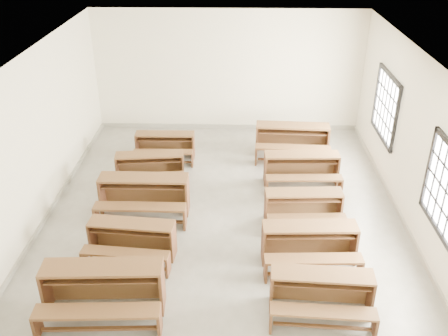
{
  "coord_description": "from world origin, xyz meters",
  "views": [
    {
      "loc": [
        0.23,
        -8.43,
        5.5
      ],
      "look_at": [
        0.0,
        0.0,
        1.0
      ],
      "focal_mm": 40.0,
      "sensor_mm": 36.0,
      "label": 1
    }
  ],
  "objects_px": {
    "desk_set_2": "(144,193)",
    "desk_set_9": "(292,138)",
    "desk_set_0": "(103,286)",
    "desk_set_4": "(165,144)",
    "desk_set_7": "(304,205)",
    "desk_set_5": "(321,291)",
    "desk_set_1": "(132,238)",
    "desk_set_3": "(150,166)",
    "desk_set_6": "(310,242)",
    "desk_set_8": "(302,167)"
  },
  "relations": [
    {
      "from": "desk_set_7",
      "to": "desk_set_9",
      "type": "distance_m",
      "value": 2.9
    },
    {
      "from": "desk_set_3",
      "to": "desk_set_8",
      "type": "distance_m",
      "value": 3.31
    },
    {
      "from": "desk_set_6",
      "to": "desk_set_7",
      "type": "height_order",
      "value": "desk_set_6"
    },
    {
      "from": "desk_set_3",
      "to": "desk_set_6",
      "type": "distance_m",
      "value": 4.16
    },
    {
      "from": "desk_set_1",
      "to": "desk_set_8",
      "type": "distance_m",
      "value": 4.14
    },
    {
      "from": "desk_set_8",
      "to": "desk_set_4",
      "type": "bearing_deg",
      "value": 157.29
    },
    {
      "from": "desk_set_1",
      "to": "desk_set_2",
      "type": "xyz_separation_m",
      "value": [
        -0.02,
        1.39,
        0.07
      ]
    },
    {
      "from": "desk_set_0",
      "to": "desk_set_4",
      "type": "bearing_deg",
      "value": 84.58
    },
    {
      "from": "desk_set_0",
      "to": "desk_set_4",
      "type": "distance_m",
      "value": 5.16
    },
    {
      "from": "desk_set_0",
      "to": "desk_set_4",
      "type": "xyz_separation_m",
      "value": [
        0.24,
        5.15,
        -0.1
      ]
    },
    {
      "from": "desk_set_1",
      "to": "desk_set_7",
      "type": "relative_size",
      "value": 1.03
    },
    {
      "from": "desk_set_5",
      "to": "desk_set_2",
      "type": "bearing_deg",
      "value": 142.83
    },
    {
      "from": "desk_set_7",
      "to": "desk_set_1",
      "type": "bearing_deg",
      "value": -162.7
    },
    {
      "from": "desk_set_1",
      "to": "desk_set_2",
      "type": "height_order",
      "value": "desk_set_2"
    },
    {
      "from": "desk_set_4",
      "to": "desk_set_9",
      "type": "xyz_separation_m",
      "value": [
        3.07,
        0.21,
        0.09
      ]
    },
    {
      "from": "desk_set_7",
      "to": "desk_set_2",
      "type": "bearing_deg",
      "value": 172.46
    },
    {
      "from": "desk_set_3",
      "to": "desk_set_4",
      "type": "bearing_deg",
      "value": 75.38
    },
    {
      "from": "desk_set_5",
      "to": "desk_set_6",
      "type": "distance_m",
      "value": 1.18
    },
    {
      "from": "desk_set_6",
      "to": "desk_set_8",
      "type": "relative_size",
      "value": 1.0
    },
    {
      "from": "desk_set_3",
      "to": "desk_set_4",
      "type": "distance_m",
      "value": 1.19
    },
    {
      "from": "desk_set_5",
      "to": "desk_set_7",
      "type": "xyz_separation_m",
      "value": [
        0.01,
        2.39,
        -0.01
      ]
    },
    {
      "from": "desk_set_3",
      "to": "desk_set_5",
      "type": "distance_m",
      "value": 5.03
    },
    {
      "from": "desk_set_2",
      "to": "desk_set_9",
      "type": "distance_m",
      "value": 4.12
    },
    {
      "from": "desk_set_5",
      "to": "desk_set_9",
      "type": "relative_size",
      "value": 0.87
    },
    {
      "from": "desk_set_7",
      "to": "desk_set_4",
      "type": "bearing_deg",
      "value": 135.51
    },
    {
      "from": "desk_set_3",
      "to": "desk_set_5",
      "type": "bearing_deg",
      "value": -57.0
    },
    {
      "from": "desk_set_1",
      "to": "desk_set_9",
      "type": "height_order",
      "value": "desk_set_9"
    },
    {
      "from": "desk_set_5",
      "to": "desk_set_0",
      "type": "bearing_deg",
      "value": -175.32
    },
    {
      "from": "desk_set_4",
      "to": "desk_set_6",
      "type": "height_order",
      "value": "desk_set_6"
    },
    {
      "from": "desk_set_2",
      "to": "desk_set_8",
      "type": "relative_size",
      "value": 1.07
    },
    {
      "from": "desk_set_5",
      "to": "desk_set_6",
      "type": "bearing_deg",
      "value": 94.77
    },
    {
      "from": "desk_set_1",
      "to": "desk_set_8",
      "type": "height_order",
      "value": "desk_set_8"
    },
    {
      "from": "desk_set_0",
      "to": "desk_set_3",
      "type": "bearing_deg",
      "value": 86.31
    },
    {
      "from": "desk_set_9",
      "to": "desk_set_3",
      "type": "bearing_deg",
      "value": -153.67
    },
    {
      "from": "desk_set_2",
      "to": "desk_set_5",
      "type": "bearing_deg",
      "value": -40.23
    },
    {
      "from": "desk_set_0",
      "to": "desk_set_2",
      "type": "bearing_deg",
      "value": 84.15
    },
    {
      "from": "desk_set_2",
      "to": "desk_set_7",
      "type": "height_order",
      "value": "desk_set_2"
    },
    {
      "from": "desk_set_2",
      "to": "desk_set_5",
      "type": "height_order",
      "value": "desk_set_2"
    },
    {
      "from": "desk_set_2",
      "to": "desk_set_3",
      "type": "distance_m",
      "value": 1.26
    },
    {
      "from": "desk_set_5",
      "to": "desk_set_8",
      "type": "bearing_deg",
      "value": 91.41
    },
    {
      "from": "desk_set_4",
      "to": "desk_set_1",
      "type": "bearing_deg",
      "value": -91.54
    },
    {
      "from": "desk_set_3",
      "to": "desk_set_1",
      "type": "bearing_deg",
      "value": -94.04
    },
    {
      "from": "desk_set_1",
      "to": "desk_set_4",
      "type": "relative_size",
      "value": 1.1
    },
    {
      "from": "desk_set_1",
      "to": "desk_set_9",
      "type": "distance_m",
      "value": 5.11
    },
    {
      "from": "desk_set_3",
      "to": "desk_set_9",
      "type": "bearing_deg",
      "value": 17.0
    },
    {
      "from": "desk_set_7",
      "to": "desk_set_8",
      "type": "bearing_deg",
      "value": 82.52
    },
    {
      "from": "desk_set_0",
      "to": "desk_set_6",
      "type": "distance_m",
      "value": 3.45
    },
    {
      "from": "desk_set_4",
      "to": "desk_set_5",
      "type": "distance_m",
      "value": 5.9
    },
    {
      "from": "desk_set_9",
      "to": "desk_set_7",
      "type": "bearing_deg",
      "value": -87.87
    },
    {
      "from": "desk_set_1",
      "to": "desk_set_4",
      "type": "distance_m",
      "value": 3.82
    }
  ]
}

